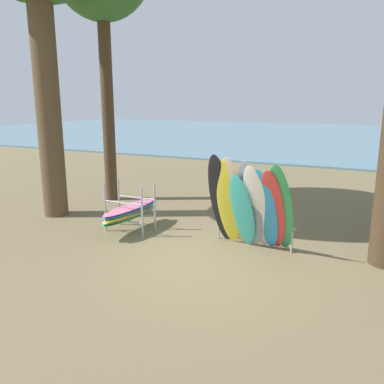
{
  "coord_description": "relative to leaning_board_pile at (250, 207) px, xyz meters",
  "views": [
    {
      "loc": [
        3.02,
        -7.06,
        3.28
      ],
      "look_at": [
        -0.98,
        1.38,
        1.1
      ],
      "focal_mm": 37.08,
      "sensor_mm": 36.0,
      "label": 1
    }
  ],
  "objects": [
    {
      "name": "lake_water",
      "position": [
        -0.6,
        29.98,
        -0.96
      ],
      "size": [
        80.0,
        36.0,
        0.1
      ],
      "primitive_type": "cube",
      "color": "slate",
      "rests_on": "ground"
    },
    {
      "name": "board_storage_rack",
      "position": [
        -3.14,
        0.05,
        -0.49
      ],
      "size": [
        1.15,
        2.13,
        1.25
      ],
      "color": "#9EA0A5",
      "rests_on": "ground"
    },
    {
      "name": "leaning_board_pile",
      "position": [
        0.0,
        0.0,
        0.0
      ],
      "size": [
        1.93,
        1.11,
        2.19
      ],
      "color": "black",
      "rests_on": "ground"
    },
    {
      "name": "ground_plane",
      "position": [
        -0.6,
        -0.98,
        -1.01
      ],
      "size": [
        80.0,
        80.0,
        0.0
      ],
      "primitive_type": "plane",
      "color": "brown"
    }
  ]
}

